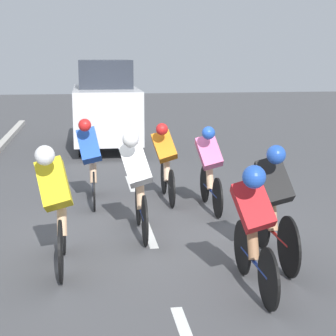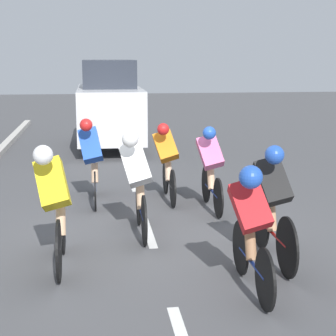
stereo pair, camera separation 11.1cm
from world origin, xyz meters
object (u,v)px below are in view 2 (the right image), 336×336
Objects in this scene: cyclist_yellow at (55,203)px; cyclist_white at (137,180)px; cyclist_red at (251,224)px; cyclist_black at (273,201)px; cyclist_orange at (167,160)px; cyclist_blue at (92,159)px; cyclist_pink at (211,166)px; support_car at (110,105)px.

cyclist_yellow is 1.02× the size of cyclist_white.
cyclist_red is 0.99m from cyclist_black.
cyclist_yellow reaches higher than cyclist_orange.
cyclist_blue is at bearing -98.22° from cyclist_yellow.
support_car is (1.43, -6.68, 0.43)m from cyclist_pink.
cyclist_blue is at bearing -20.78° from cyclist_pink.
cyclist_black is 1.04× the size of cyclist_blue.
cyclist_yellow is (2.61, -0.19, 0.02)m from cyclist_black.
cyclist_black is 1.08× the size of cyclist_pink.
support_car is (-0.92, -8.94, 0.37)m from cyclist_yellow.
cyclist_blue reaches higher than cyclist_pink.
cyclist_pink is at bearing 102.11° from support_car.
cyclist_pink is at bearing 131.44° from cyclist_orange.
cyclist_blue is 3.02m from cyclist_yellow.
cyclist_black is at bearing 139.98° from cyclist_white.
cyclist_white is (1.03, -2.14, 0.02)m from cyclist_red.
support_car reaches higher than cyclist_yellow.
cyclist_orange is 1.98m from cyclist_white.
cyclist_blue is at bearing -0.79° from cyclist_orange.
support_car is (0.14, -7.83, 0.37)m from cyclist_white.
cyclist_white is 0.41× the size of support_car.
cyclist_white is at bearing 91.03° from support_car.
cyclist_orange is 0.92× the size of cyclist_black.
cyclist_yellow is at bearing -4.10° from cyclist_black.
cyclist_red is at bearing 58.76° from cyclist_black.
cyclist_white reaches higher than cyclist_orange.
cyclist_pink is (-0.26, -3.30, -0.03)m from cyclist_red.
cyclist_red reaches higher than cyclist_pink.
cyclist_yellow is at bearing 46.21° from cyclist_white.
cyclist_white is (-0.63, 1.88, 0.02)m from cyclist_blue.
cyclist_orange is at bearing -84.74° from cyclist_red.
cyclist_red is 0.98× the size of cyclist_white.
cyclist_black is at bearing -121.24° from cyclist_red.
cyclist_red is (-0.37, 4.01, 0.05)m from cyclist_orange.
cyclist_blue is 0.42× the size of support_car.
cyclist_black is 1.07× the size of cyclist_white.
cyclist_pink is (-2.36, -2.26, -0.05)m from cyclist_yellow.
cyclist_black is 2.62m from cyclist_yellow.
support_car is (-0.49, -5.95, 0.39)m from cyclist_blue.
cyclist_yellow reaches higher than cyclist_black.
cyclist_yellow reaches higher than cyclist_pink.
cyclist_pink is 6.84m from support_car.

